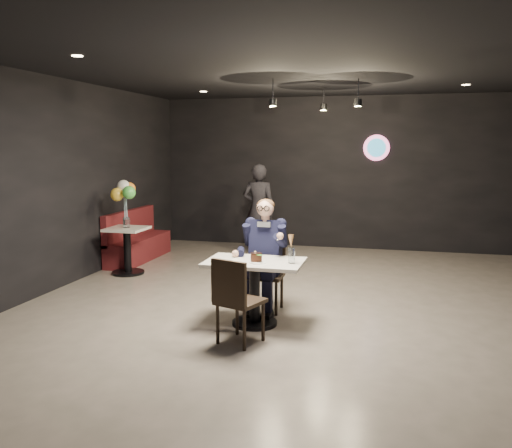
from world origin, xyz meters
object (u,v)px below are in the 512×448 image
(chair_far, at_px, (266,274))
(sundae_glass, at_px, (292,256))
(chair_near, at_px, (240,300))
(seated_man, at_px, (266,254))
(passerby, at_px, (259,209))
(main_table, at_px, (255,293))
(booth_bench, at_px, (138,235))
(balloon_vase, at_px, (126,223))
(side_table, at_px, (127,251))

(chair_far, xyz_separation_m, sundae_glass, (0.43, -0.58, 0.37))
(chair_near, height_order, seated_man, seated_man)
(chair_far, distance_m, passerby, 3.68)
(sundae_glass, bearing_deg, main_table, 176.41)
(chair_far, bearing_deg, sundae_glass, -53.21)
(main_table, relative_size, sundae_glass, 6.52)
(main_table, distance_m, sundae_glass, 0.63)
(seated_man, relative_size, passerby, 0.84)
(sundae_glass, xyz_separation_m, passerby, (-1.39, 4.11, 0.02))
(chair_near, bearing_deg, booth_bench, 149.63)
(chair_far, bearing_deg, seated_man, 90.00)
(chair_far, xyz_separation_m, chair_near, (0.00, -1.14, 0.00))
(sundae_glass, distance_m, balloon_vase, 3.59)
(passerby, bearing_deg, seated_man, 104.89)
(chair_near, xyz_separation_m, balloon_vase, (-2.59, 2.51, 0.37))
(chair_far, bearing_deg, booth_bench, 140.75)
(seated_man, xyz_separation_m, sundae_glass, (0.43, -0.58, 0.11))
(chair_near, relative_size, booth_bench, 0.51)
(chair_far, distance_m, side_table, 2.93)
(chair_far, height_order, passerby, passerby)
(main_table, distance_m, seated_man, 0.65)
(chair_far, xyz_separation_m, passerby, (-0.96, 3.53, 0.39))
(main_table, bearing_deg, booth_bench, 134.80)
(chair_near, relative_size, passerby, 0.54)
(sundae_glass, relative_size, balloon_vase, 1.04)
(seated_man, distance_m, passerby, 3.66)
(sundae_glass, xyz_separation_m, balloon_vase, (-3.02, 1.94, -0.00))
(side_table, bearing_deg, main_table, -36.43)
(main_table, height_order, chair_far, chair_far)
(chair_near, bearing_deg, seated_man, 110.10)
(chair_far, distance_m, chair_near, 1.14)
(main_table, xyz_separation_m, passerby, (-0.96, 4.08, 0.48))
(balloon_vase, bearing_deg, main_table, -36.43)
(seated_man, xyz_separation_m, booth_bench, (-2.89, 2.36, -0.27))
(main_table, bearing_deg, passerby, 103.25)
(passerby, bearing_deg, side_table, 52.64)
(side_table, bearing_deg, chair_far, -27.74)
(chair_far, xyz_separation_m, balloon_vase, (-2.59, 1.36, 0.37))
(seated_man, distance_m, side_table, 2.95)
(booth_bench, bearing_deg, chair_near, -50.47)
(main_table, relative_size, balloon_vase, 6.76)
(chair_far, height_order, booth_bench, chair_far)
(booth_bench, distance_m, passerby, 2.29)
(passerby, bearing_deg, balloon_vase, 52.64)
(main_table, distance_m, chair_far, 0.56)
(chair_near, distance_m, seated_man, 1.17)
(chair_far, xyz_separation_m, seated_man, (0.00, 0.00, 0.26))
(main_table, xyz_separation_m, sundae_glass, (0.43, -0.03, 0.46))
(seated_man, bearing_deg, balloon_vase, 152.26)
(balloon_vase, bearing_deg, chair_near, -44.01)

